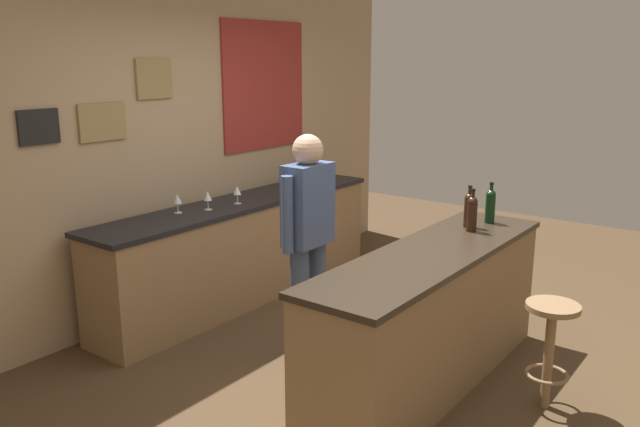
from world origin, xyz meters
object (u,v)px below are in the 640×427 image
(wine_bottle_a, at_px, (472,212))
(coffee_mug, at_px, (299,182))
(wine_glass_a, at_px, (177,200))
(wine_glass_d, at_px, (320,172))
(wine_bottle_b, at_px, (469,209))
(bartender, at_px, (308,233))
(wine_bottle_c, at_px, (490,205))
(bar_stool, at_px, (550,338))
(wine_glass_c, at_px, (237,191))
(wine_glass_b, at_px, (208,197))

(wine_bottle_a, distance_m, coffee_mug, 2.09)
(wine_glass_a, height_order, wine_glass_d, same)
(wine_bottle_b, bearing_deg, coffee_mug, 76.53)
(coffee_mug, bearing_deg, bartender, -139.16)
(bartender, relative_size, wine_glass_d, 10.45)
(wine_bottle_b, distance_m, wine_bottle_c, 0.22)
(bar_stool, xyz_separation_m, wine_glass_a, (-0.41, 2.86, 0.55))
(wine_glass_c, distance_m, coffee_mug, 0.87)
(wine_glass_c, bearing_deg, bar_stool, -92.53)
(wine_glass_a, bearing_deg, wine_bottle_a, -68.78)
(wine_bottle_c, bearing_deg, wine_glass_b, 114.17)
(bartender, distance_m, wine_glass_c, 1.24)
(wine_bottle_c, bearing_deg, wine_glass_a, 117.86)
(bartender, distance_m, bar_stool, 1.69)
(wine_bottle_c, distance_m, wine_glass_d, 2.07)
(wine_bottle_b, height_order, wine_glass_a, wine_bottle_b)
(wine_bottle_c, relative_size, wine_glass_a, 1.97)
(bartender, bearing_deg, wine_glass_c, 67.11)
(wine_glass_a, bearing_deg, bar_stool, -81.88)
(bar_stool, distance_m, wine_glass_c, 2.77)
(bar_stool, bearing_deg, wine_glass_d, 64.71)
(coffee_mug, bearing_deg, wine_bottle_b, -103.47)
(wine_glass_a, bearing_deg, coffee_mug, -5.06)
(bartender, relative_size, wine_bottle_a, 5.29)
(bartender, xyz_separation_m, wine_bottle_b, (0.88, -0.78, 0.12))
(wine_bottle_a, bearing_deg, wine_glass_c, 98.59)
(wine_glass_b, bearing_deg, wine_bottle_b, -70.20)
(wine_glass_a, xyz_separation_m, wine_glass_b, (0.22, -0.11, 0.00))
(wine_glass_b, bearing_deg, bartender, -98.40)
(wine_glass_a, xyz_separation_m, wine_glass_c, (0.53, -0.15, 0.00))
(wine_bottle_a, bearing_deg, bartender, 132.60)
(bar_stool, relative_size, wine_glass_a, 4.39)
(wine_glass_a, height_order, coffee_mug, wine_glass_a)
(wine_glass_c, bearing_deg, wine_bottle_b, -78.33)
(wine_bottle_a, bearing_deg, wine_glass_a, 111.22)
(wine_glass_c, bearing_deg, wine_bottle_c, -73.17)
(bar_stool, bearing_deg, wine_glass_b, 93.90)
(wine_bottle_a, distance_m, wine_glass_b, 2.11)
(wine_bottle_b, xyz_separation_m, wine_glass_a, (-0.93, 2.07, -0.05))
(wine_glass_a, distance_m, wine_glass_d, 1.70)
(wine_glass_c, height_order, coffee_mug, wine_glass_c)
(wine_bottle_a, relative_size, wine_glass_b, 1.97)
(bar_stool, bearing_deg, wine_glass_a, 98.12)
(wine_bottle_b, distance_m, wine_glass_b, 2.08)
(bar_stool, relative_size, wine_glass_b, 4.39)
(bar_stool, bearing_deg, coffee_mug, 70.25)
(wine_glass_c, xyz_separation_m, wine_glass_d, (1.16, -0.01, 0.00))
(bar_stool, distance_m, wine_bottle_b, 1.12)
(bartender, bearing_deg, wine_glass_a, 92.13)
(wine_glass_b, relative_size, coffee_mug, 1.24)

